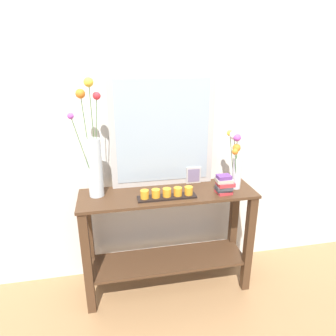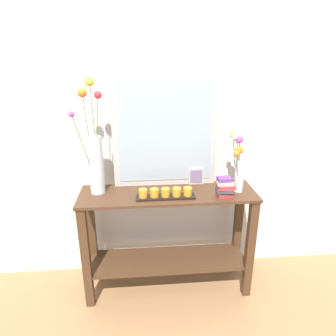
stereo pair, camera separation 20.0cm
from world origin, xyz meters
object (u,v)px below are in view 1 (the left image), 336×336
object	(u,v)px
candle_tray	(167,194)
mirror_leaning	(163,132)
tall_vase_left	(94,160)
book_stack	(224,185)
vase_right	(236,160)
picture_frame_small	(194,175)
console_table	(168,231)

from	to	relation	value
candle_tray	mirror_leaning	bearing A→B (deg)	86.03
mirror_leaning	candle_tray	xyz separation A→B (m)	(-0.02, -0.23, -0.37)
tall_vase_left	book_stack	size ratio (longest dim) A/B	5.78
tall_vase_left	candle_tray	size ratio (longest dim) A/B	1.96
tall_vase_left	vase_right	bearing A→B (deg)	-3.59
vase_right	picture_frame_small	xyz separation A→B (m)	(-0.26, 0.15, -0.15)
tall_vase_left	candle_tray	bearing A→B (deg)	-15.50
mirror_leaning	book_stack	xyz separation A→B (m)	(0.38, -0.24, -0.33)
console_table	mirror_leaning	bearing A→B (deg)	92.91
mirror_leaning	candle_tray	world-z (taller)	mirror_leaning
vase_right	candle_tray	world-z (taller)	vase_right
picture_frame_small	mirror_leaning	bearing A→B (deg)	175.57
vase_right	mirror_leaning	bearing A→B (deg)	161.39
tall_vase_left	picture_frame_small	distance (m)	0.73
vase_right	picture_frame_small	bearing A→B (deg)	150.59
console_table	vase_right	bearing A→B (deg)	-1.76
mirror_leaning	picture_frame_small	size ratio (longest dim) A/B	6.42
candle_tray	book_stack	distance (m)	0.40
tall_vase_left	book_stack	xyz separation A→B (m)	(0.85, -0.13, -0.19)
picture_frame_small	book_stack	xyz separation A→B (m)	(0.15, -0.22, 0.00)
tall_vase_left	candle_tray	xyz separation A→B (m)	(0.46, -0.13, -0.23)
mirror_leaning	book_stack	size ratio (longest dim) A/B	5.92
console_table	candle_tray	xyz separation A→B (m)	(-0.02, -0.08, 0.34)
mirror_leaning	tall_vase_left	distance (m)	0.50
tall_vase_left	mirror_leaning	bearing A→B (deg)	12.25
tall_vase_left	picture_frame_small	size ratio (longest dim) A/B	6.26
vase_right	book_stack	world-z (taller)	vase_right
book_stack	picture_frame_small	bearing A→B (deg)	124.89
mirror_leaning	candle_tray	distance (m)	0.43
console_table	picture_frame_small	world-z (taller)	picture_frame_small
tall_vase_left	candle_tray	distance (m)	0.53
picture_frame_small	book_stack	size ratio (longest dim) A/B	0.92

